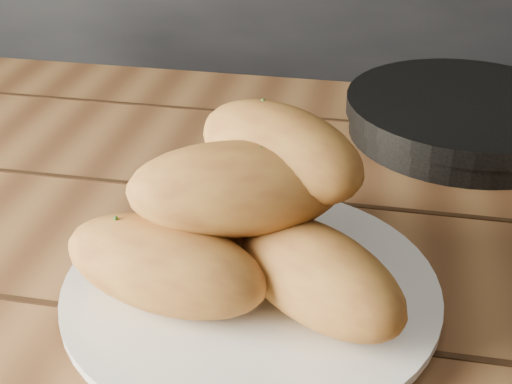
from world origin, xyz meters
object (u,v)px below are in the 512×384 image
(bread_rolls, at_px, (250,218))
(skillet, at_px, (467,116))
(plate, at_px, (251,291))
(table, at_px, (387,359))

(bread_rolls, xyz_separation_m, skillet, (0.19, 0.35, -0.05))
(plate, relative_size, bread_rolls, 1.05)
(skillet, bearing_deg, table, -103.71)
(plate, xyz_separation_m, bread_rolls, (-0.00, 0.00, 0.07))
(table, height_order, skillet, skillet)
(bread_rolls, bearing_deg, skillet, 61.75)
(table, bearing_deg, plate, -151.07)
(table, xyz_separation_m, plate, (-0.12, -0.06, 0.11))
(table, relative_size, bread_rolls, 5.01)
(bread_rolls, bearing_deg, plate, -62.93)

